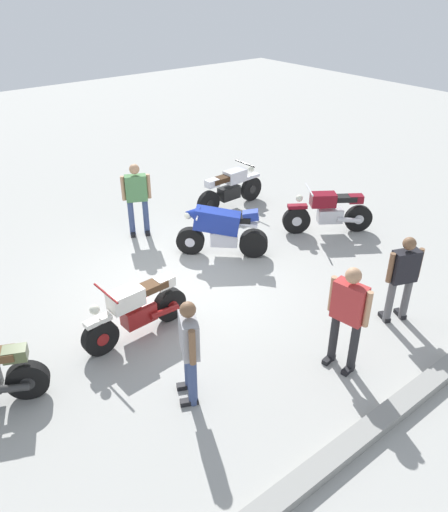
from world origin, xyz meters
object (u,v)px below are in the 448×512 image
(person_in_red_shirt, at_px, (348,312))
(motorcycle_cream_vintage, at_px, (136,311))
(motorcycle_maroon_cruiser, at_px, (329,212))
(motorcycle_blue_sportbike, at_px, (221,230))
(person_in_black_shirt, at_px, (403,275))
(person_in_green_shirt, at_px, (137,195))
(motorcycle_silver_cruiser, at_px, (230,189))
(person_in_gray_shirt, at_px, (189,345))

(person_in_red_shirt, bearing_deg, motorcycle_cream_vintage, -60.02)
(motorcycle_maroon_cruiser, height_order, motorcycle_blue_sportbike, motorcycle_blue_sportbike)
(motorcycle_cream_vintage, height_order, person_in_black_shirt, person_in_black_shirt)
(motorcycle_blue_sportbike, distance_m, person_in_green_shirt, 2.16)
(motorcycle_maroon_cruiser, height_order, person_in_black_shirt, person_in_black_shirt)
(motorcycle_cream_vintage, height_order, person_in_green_shirt, person_in_green_shirt)
(motorcycle_maroon_cruiser, relative_size, person_in_green_shirt, 1.07)
(motorcycle_maroon_cruiser, bearing_deg, motorcycle_cream_vintage, 40.70)
(motorcycle_maroon_cruiser, height_order, person_in_green_shirt, person_in_green_shirt)
(motorcycle_maroon_cruiser, bearing_deg, person_in_black_shirt, 95.98)
(motorcycle_silver_cruiser, relative_size, motorcycle_blue_sportbike, 1.35)
(person_in_red_shirt, bearing_deg, motorcycle_silver_cruiser, -121.50)
(motorcycle_silver_cruiser, height_order, person_in_gray_shirt, person_in_gray_shirt)
(person_in_green_shirt, bearing_deg, motorcycle_maroon_cruiser, 78.73)
(person_in_green_shirt, xyz_separation_m, person_in_black_shirt, (-1.84, 5.64, -0.04))
(motorcycle_maroon_cruiser, bearing_deg, motorcycle_silver_cruiser, -35.40)
(motorcycle_blue_sportbike, xyz_separation_m, person_in_black_shirt, (-0.96, 3.70, 0.32))
(motorcycle_blue_sportbike, relative_size, person_in_green_shirt, 0.92)
(person_in_green_shirt, xyz_separation_m, person_in_red_shirt, (-0.20, 5.82, 0.05))
(motorcycle_silver_cruiser, bearing_deg, person_in_gray_shirt, -136.17)
(motorcycle_cream_vintage, relative_size, person_in_gray_shirt, 1.20)
(motorcycle_maroon_cruiser, distance_m, person_in_black_shirt, 3.44)
(motorcycle_cream_vintage, distance_m, person_in_black_shirt, 4.47)
(motorcycle_cream_vintage, bearing_deg, motorcycle_silver_cruiser, -148.62)
(motorcycle_cream_vintage, relative_size, person_in_black_shirt, 1.20)
(motorcycle_silver_cruiser, distance_m, person_in_black_shirt, 5.54)
(motorcycle_blue_sportbike, bearing_deg, person_in_gray_shirt, 89.02)
(motorcycle_silver_cruiser, xyz_separation_m, person_in_black_shirt, (0.72, 5.48, 0.40))
(person_in_gray_shirt, distance_m, person_in_red_shirt, 2.38)
(motorcycle_maroon_cruiser, distance_m, person_in_red_shirt, 4.59)
(person_in_gray_shirt, bearing_deg, person_in_red_shirt, -177.06)
(motorcycle_silver_cruiser, distance_m, motorcycle_maroon_cruiser, 2.64)
(person_in_green_shirt, relative_size, person_in_gray_shirt, 1.03)
(motorcycle_maroon_cruiser, distance_m, person_in_gray_shirt, 5.94)
(motorcycle_blue_sportbike, xyz_separation_m, person_in_gray_shirt, (2.88, 2.97, 0.33))
(motorcycle_silver_cruiser, distance_m, motorcycle_cream_vintage, 5.40)
(motorcycle_maroon_cruiser, height_order, person_in_red_shirt, person_in_red_shirt)
(person_in_green_shirt, relative_size, person_in_red_shirt, 0.96)
(motorcycle_cream_vintage, distance_m, person_in_green_shirt, 3.77)
(motorcycle_maroon_cruiser, relative_size, motorcycle_cream_vintage, 0.92)
(person_in_gray_shirt, relative_size, person_in_black_shirt, 1.00)
(motorcycle_cream_vintage, relative_size, person_in_red_shirt, 1.12)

